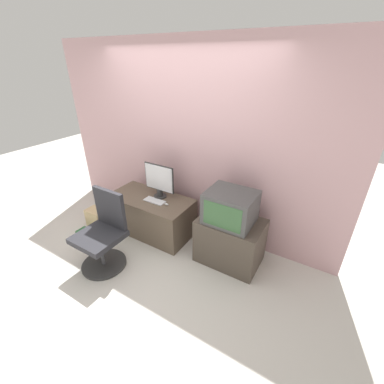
% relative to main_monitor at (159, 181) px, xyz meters
% --- Properties ---
extents(ground_plane, '(12.00, 12.00, 0.00)m').
position_rel_main_monitor_xyz_m(ground_plane, '(0.20, -0.98, -0.82)').
color(ground_plane, beige).
extents(wall_back, '(4.40, 0.05, 2.60)m').
position_rel_main_monitor_xyz_m(wall_back, '(0.20, 0.34, 0.48)').
color(wall_back, '#CC9EA3').
rests_on(wall_back, ground_plane).
extents(desk, '(1.22, 0.61, 0.56)m').
position_rel_main_monitor_xyz_m(desk, '(-0.10, -0.11, -0.53)').
color(desk, brown).
rests_on(desk, ground_plane).
extents(side_stand, '(0.78, 0.54, 0.60)m').
position_rel_main_monitor_xyz_m(side_stand, '(1.15, -0.09, -0.52)').
color(side_stand, '#4C4238').
rests_on(side_stand, ground_plane).
extents(main_monitor, '(0.48, 0.18, 0.49)m').
position_rel_main_monitor_xyz_m(main_monitor, '(0.00, 0.00, 0.00)').
color(main_monitor, '#2D2D2D').
rests_on(main_monitor, desk).
extents(keyboard, '(0.31, 0.13, 0.01)m').
position_rel_main_monitor_xyz_m(keyboard, '(0.02, -0.15, -0.25)').
color(keyboard, silver).
rests_on(keyboard, desk).
extents(mouse, '(0.06, 0.03, 0.03)m').
position_rel_main_monitor_xyz_m(mouse, '(0.22, -0.15, -0.24)').
color(mouse, silver).
rests_on(mouse, desk).
extents(crt_tv, '(0.56, 0.47, 0.39)m').
position_rel_main_monitor_xyz_m(crt_tv, '(1.13, -0.11, -0.02)').
color(crt_tv, '#474747').
rests_on(crt_tv, side_stand).
extents(office_chair, '(0.55, 0.55, 0.97)m').
position_rel_main_monitor_xyz_m(office_chair, '(-0.15, -0.95, -0.39)').
color(office_chair, '#333333').
rests_on(office_chair, ground_plane).
extents(cardboard_box_lower, '(0.29, 0.21, 0.28)m').
position_rel_main_monitor_xyz_m(cardboard_box_lower, '(-0.91, -0.46, -0.67)').
color(cardboard_box_lower, '#D1B27F').
rests_on(cardboard_box_lower, ground_plane).
extents(book, '(0.22, 0.17, 0.02)m').
position_rel_main_monitor_xyz_m(book, '(-0.95, -0.69, -0.80)').
color(book, '#2D6638').
rests_on(book, ground_plane).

